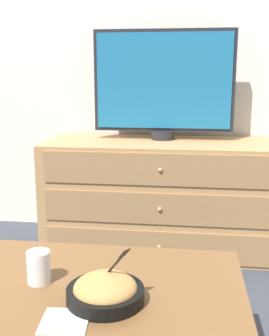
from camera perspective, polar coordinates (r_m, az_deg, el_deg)
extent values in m
plane|color=#383D47|center=(2.93, 4.05, -8.16)|extent=(12.00, 12.00, 0.00)
cube|color=white|center=(2.78, 4.51, 18.00)|extent=(12.00, 0.05, 2.60)
cube|color=tan|center=(2.54, 3.89, -3.66)|extent=(1.38, 0.54, 0.65)
cube|color=#A1794C|center=(2.35, 3.38, -10.60)|extent=(1.27, 0.01, 0.17)
sphere|color=tan|center=(2.35, 3.37, -10.65)|extent=(0.02, 0.02, 0.02)
cube|color=#A1794C|center=(2.28, 3.45, -5.57)|extent=(1.27, 0.01, 0.17)
sphere|color=tan|center=(2.27, 3.44, -5.62)|extent=(0.02, 0.02, 0.02)
cube|color=#A1794C|center=(2.22, 3.53, -0.24)|extent=(1.27, 0.01, 0.17)
sphere|color=tan|center=(2.22, 3.52, -0.28)|extent=(0.02, 0.02, 0.02)
cylinder|color=#232328|center=(2.55, 3.86, 4.46)|extent=(0.14, 0.14, 0.05)
cube|color=#232328|center=(2.54, 3.98, 11.67)|extent=(0.83, 0.04, 0.59)
cube|color=#1E6B9E|center=(2.51, 3.95, 11.66)|extent=(0.79, 0.01, 0.55)
cube|color=brown|center=(1.37, -6.22, -15.77)|extent=(0.97, 0.63, 0.02)
cylinder|color=brown|center=(1.68, 12.08, -17.92)|extent=(0.04, 0.04, 0.37)
cylinder|color=black|center=(1.27, -3.96, -16.74)|extent=(0.23, 0.23, 0.04)
ellipsoid|color=tan|center=(1.26, -3.98, -15.95)|extent=(0.18, 0.18, 0.08)
cube|color=black|center=(1.25, -3.04, -13.35)|extent=(0.09, 0.07, 0.12)
cube|color=black|center=(1.19, -1.36, -11.48)|extent=(0.03, 0.03, 0.03)
cylinder|color=white|center=(1.39, -12.81, -13.65)|extent=(0.07, 0.07, 0.06)
cylinder|color=white|center=(1.38, -12.85, -12.93)|extent=(0.07, 0.07, 0.10)
cube|color=silver|center=(1.20, -9.43, -19.81)|extent=(0.13, 0.13, 0.00)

